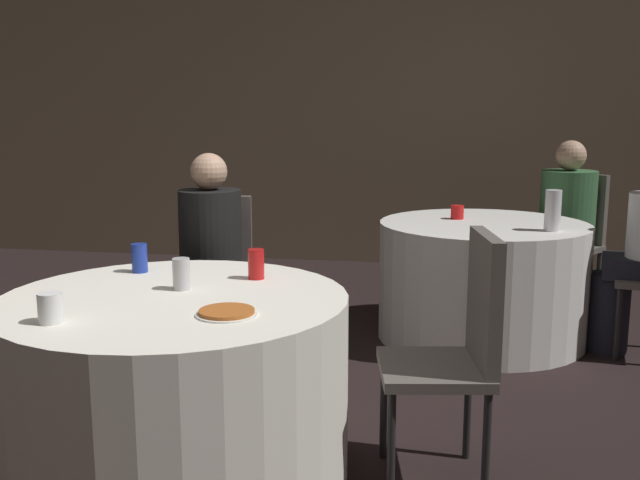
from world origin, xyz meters
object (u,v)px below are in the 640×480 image
(soda_can_blue, at_px, (140,258))
(chair_near_north, at_px, (214,273))
(soda_can_silver, at_px, (181,274))
(chair_near_east, at_px, (461,337))
(chair_far_northeast, at_px, (573,229))
(table_near, at_px, (177,389))
(person_white_shirt, at_px, (639,257))
(pizza_plate_near, at_px, (227,312))
(bottle_far, at_px, (553,211))
(person_black_shirt, at_px, (210,275))
(soda_can_red, at_px, (256,264))
(table_far, at_px, (482,280))
(person_green_jacket, at_px, (562,224))

(soda_can_blue, bearing_deg, chair_near_north, 82.20)
(soda_can_blue, bearing_deg, soda_can_silver, -41.82)
(chair_near_east, relative_size, chair_far_northeast, 1.00)
(table_near, relative_size, person_white_shirt, 1.13)
(person_white_shirt, xyz_separation_m, soda_can_blue, (-2.37, -1.47, 0.21))
(chair_near_north, bearing_deg, pizza_plate_near, 99.75)
(chair_near_east, relative_size, bottle_far, 4.11)
(person_black_shirt, height_order, person_white_shirt, person_black_shirt)
(chair_near_north, bearing_deg, bottle_far, -168.86)
(chair_near_east, relative_size, soda_can_blue, 7.87)
(chair_far_northeast, bearing_deg, bottle_far, 113.25)
(soda_can_red, bearing_deg, person_white_shirt, 39.07)
(table_far, distance_m, person_green_jacket, 0.93)
(person_white_shirt, xyz_separation_m, soda_can_silver, (-2.09, -1.73, 0.21))
(person_black_shirt, relative_size, person_green_jacket, 1.00)
(table_near, xyz_separation_m, soda_can_red, (0.23, 0.32, 0.42))
(soda_can_red, bearing_deg, pizza_plate_near, -85.82)
(soda_can_silver, bearing_deg, person_green_jacket, 55.32)
(soda_can_red, bearing_deg, table_far, 59.36)
(person_green_jacket, bearing_deg, person_black_shirt, 82.07)
(pizza_plate_near, bearing_deg, chair_near_north, 110.33)
(table_far, relative_size, soda_can_silver, 10.43)
(person_white_shirt, relative_size, soda_can_blue, 9.41)
(chair_near_north, height_order, soda_can_blue, chair_near_north)
(table_far, distance_m, chair_near_east, 1.83)
(table_near, distance_m, table_far, 2.33)
(chair_near_north, height_order, soda_can_red, chair_near_north)
(soda_can_silver, bearing_deg, bottle_far, 46.15)
(table_near, height_order, bottle_far, bottle_far)
(person_white_shirt, xyz_separation_m, soda_can_red, (-1.85, -1.50, 0.21))
(soda_can_red, xyz_separation_m, bottle_far, (1.35, 1.43, 0.06))
(soda_can_blue, distance_m, bottle_far, 2.34)
(person_white_shirt, distance_m, bottle_far, 0.57)
(table_near, distance_m, chair_near_east, 1.08)
(table_near, relative_size, soda_can_blue, 10.61)
(chair_far_northeast, height_order, person_green_jacket, person_green_jacket)
(table_near, relative_size, pizza_plate_near, 6.15)
(table_near, distance_m, bottle_far, 2.41)
(table_far, height_order, person_green_jacket, person_green_jacket)
(chair_near_east, xyz_separation_m, bottle_far, (0.53, 1.58, 0.27))
(person_white_shirt, distance_m, soda_can_silver, 2.71)
(table_far, distance_m, soda_can_blue, 2.26)
(table_far, xyz_separation_m, soda_can_red, (-0.99, -1.67, 0.42))
(pizza_plate_near, height_order, bottle_far, bottle_far)
(table_near, xyz_separation_m, chair_near_east, (1.05, 0.18, 0.21))
(person_green_jacket, xyz_separation_m, soda_can_blue, (-2.07, -2.33, 0.16))
(person_black_shirt, bearing_deg, chair_far_northeast, -147.24)
(table_near, bearing_deg, person_black_shirt, 100.59)
(person_black_shirt, relative_size, soda_can_silver, 9.80)
(soda_can_red, bearing_deg, soda_can_silver, -136.58)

